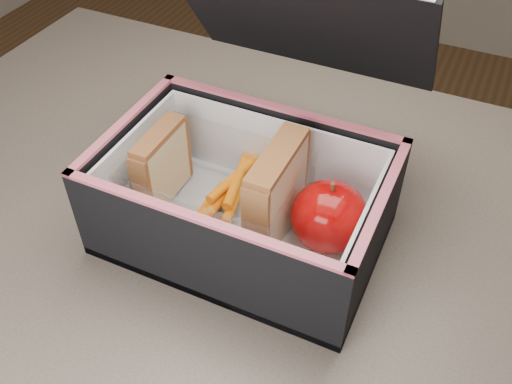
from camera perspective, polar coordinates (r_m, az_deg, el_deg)
kitchen_table at (r=0.73m, az=2.33°, el=-10.22°), size 1.20×0.80×0.75m
lunch_bag at (r=0.63m, az=-1.00°, el=0.11°), size 0.31×0.32×0.28m
plastic_tub at (r=0.65m, az=-3.86°, el=0.20°), size 0.19×0.13×0.08m
sandwich_left at (r=0.67m, az=-9.37°, el=2.69°), size 0.02×0.08×0.09m
sandwich_right at (r=0.61m, az=2.06°, el=-0.25°), size 0.03×0.10×0.12m
carrot_sticks at (r=0.67m, az=-3.46°, el=-0.54°), size 0.05×0.16×0.03m
paper_napkin at (r=0.64m, az=6.85°, el=-5.09°), size 0.10×0.10×0.01m
red_apple at (r=0.61m, az=7.32°, el=-2.42°), size 0.09×0.09×0.09m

